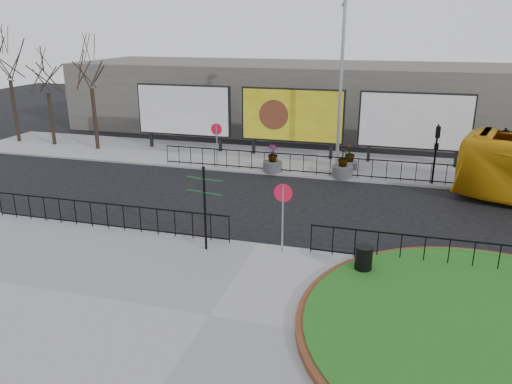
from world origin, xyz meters
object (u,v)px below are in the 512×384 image
(lamp_post, at_px, (341,82))
(litter_bin, at_px, (363,261))
(fingerpost_sign, at_px, (205,200))
(planter_b, at_px, (343,167))
(planter_c, at_px, (350,159))
(billboard_mid, at_px, (292,116))
(planter_a, at_px, (273,163))

(lamp_post, xyz_separation_m, litter_bin, (2.36, -12.46, -4.21))
(lamp_post, height_order, litter_bin, lamp_post)
(fingerpost_sign, bearing_deg, litter_bin, 8.52)
(lamp_post, height_order, planter_b, lamp_post)
(lamp_post, relative_size, planter_c, 6.53)
(billboard_mid, bearing_deg, litter_bin, -69.58)
(fingerpost_sign, height_order, litter_bin, fingerpost_sign)
(planter_a, height_order, planter_b, planter_b)
(litter_bin, relative_size, planter_c, 0.69)
(lamp_post, distance_m, planter_b, 4.52)
(litter_bin, distance_m, planter_c, 12.57)
(lamp_post, bearing_deg, fingerpost_sign, -104.68)
(litter_bin, bearing_deg, planter_c, 97.64)
(planter_a, bearing_deg, lamp_post, 25.84)
(billboard_mid, bearing_deg, planter_c, -28.05)
(lamp_post, height_order, fingerpost_sign, lamp_post)
(billboard_mid, distance_m, planter_c, 4.61)
(fingerpost_sign, height_order, planter_c, fingerpost_sign)
(fingerpost_sign, bearing_deg, planter_a, 104.18)
(planter_b, height_order, planter_c, planter_b)
(planter_c, bearing_deg, planter_a, -158.18)
(planter_a, bearing_deg, planter_b, 0.00)
(fingerpost_sign, relative_size, planter_a, 2.09)
(billboard_mid, relative_size, planter_b, 4.07)
(planter_c, bearing_deg, litter_bin, -82.36)
(planter_b, bearing_deg, planter_a, 180.00)
(planter_c, bearing_deg, lamp_post, 180.00)
(lamp_post, distance_m, fingerpost_sign, 12.73)
(planter_a, xyz_separation_m, planter_b, (3.80, 0.00, 0.02))
(lamp_post, bearing_deg, litter_bin, -79.25)
(planter_b, bearing_deg, lamp_post, 107.12)
(lamp_post, height_order, planter_a, lamp_post)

